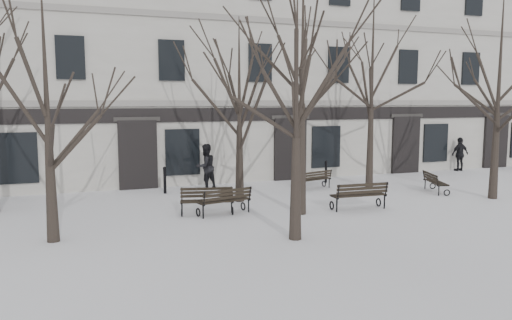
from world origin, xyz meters
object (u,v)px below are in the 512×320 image
bench_5 (434,182)px  tree_3 (500,68)px  tree_2 (303,48)px  tree_0 (46,80)px  bench_3 (207,200)px  tree_1 (297,86)px  bench_2 (359,195)px  bench_4 (315,179)px  bench_1 (225,200)px

bench_5 → tree_3: bearing=-126.7°
tree_2 → bench_5: tree_2 is taller
tree_0 → bench_3: (4.66, 1.68, -3.77)m
tree_1 → bench_3: tree_1 is taller
bench_2 → bench_4: size_ratio=1.16×
tree_0 → tree_3: bearing=1.6°
bench_1 → bench_2: size_ratio=0.96×
bench_1 → tree_0: bearing=2.7°
tree_2 → tree_3: size_ratio=1.10×
tree_2 → tree_3: 8.02m
tree_0 → bench_3: 6.22m
bench_3 → tree_0: bearing=-147.4°
tree_1 → tree_2: 3.30m
tree_0 → bench_5: bearing=8.9°
bench_1 → bench_3: bench_1 is taller
tree_1 → bench_4: (3.98, 6.63, -3.65)m
tree_1 → bench_2: size_ratio=3.35×
tree_0 → bench_4: tree_0 is taller
tree_2 → bench_2: tree_2 is taller
tree_1 → bench_5: bearing=27.6°
tree_1 → bench_4: size_ratio=3.90×
tree_2 → bench_1: (-2.39, 0.77, -4.91)m
bench_2 → bench_4: 4.09m
bench_4 → tree_1: bearing=42.4°
bench_3 → tree_1: bearing=-55.7°
tree_0 → bench_4: (10.11, 4.59, -3.81)m
tree_0 → bench_2: (9.73, 0.52, -3.72)m
tree_0 → tree_3: tree_3 is taller
tree_3 → bench_2: 7.30m
tree_0 → tree_1: size_ratio=1.04×
tree_0 → bench_1: size_ratio=3.63×
bench_3 → bench_4: bearing=40.9°
bench_1 → bench_2: bearing=156.8°
tree_1 → tree_2: size_ratio=0.76×
tree_3 → bench_3: size_ratio=4.32×
tree_2 → bench_4: (2.54, 3.97, -4.96)m
tree_1 → bench_1: size_ratio=3.50×
tree_3 → bench_1: bearing=174.7°
bench_3 → bench_4: size_ratio=1.08×
tree_0 → tree_1: tree_0 is taller
bench_1 → bench_4: 5.88m
tree_1 → bench_2: (3.60, 2.56, -3.57)m
tree_2 → tree_1: bearing=-118.5°
bench_1 → bench_5: bearing=173.1°
tree_2 → bench_3: 5.82m
bench_1 → tree_1: bearing=93.1°
tree_2 → tree_0: bearing=-175.3°
bench_2 → tree_0: bearing=6.2°
bench_1 → bench_5: 9.22m
tree_1 → bench_3: (-1.47, 3.72, -3.62)m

